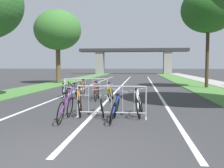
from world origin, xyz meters
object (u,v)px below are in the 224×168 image
bicycle_white_4 (139,105)px  bicycle_yellow_8 (111,94)px  bicycle_silver_5 (65,91)px  bicycle_orange_10 (81,90)px  crowd_barrier_second (86,89)px  bicycle_green_3 (101,105)px  bicycle_black_2 (74,92)px  bicycle_orange_0 (80,105)px  bicycle_purple_6 (66,108)px  bicycle_red_7 (97,93)px  bicycle_blue_9 (115,109)px  tree_right_oak_near (208,10)px  crowd_barrier_nearest (111,102)px  bicycle_teal_1 (98,90)px  tree_left_pine_far (58,30)px

bicycle_white_4 → bicycle_yellow_8: (-1.41, 3.68, -0.03)m
bicycle_silver_5 → bicycle_orange_10: 0.88m
crowd_barrier_second → bicycle_green_3: (1.46, -4.19, -0.16)m
bicycle_yellow_8 → bicycle_black_2: bearing=-6.8°
bicycle_white_4 → bicycle_yellow_8: 3.94m
bicycle_orange_0 → bicycle_purple_6: (-0.19, -1.02, 0.04)m
bicycle_red_7 → bicycle_blue_9: bearing=104.5°
crowd_barrier_second → bicycle_purple_6: size_ratio=1.32×
bicycle_purple_6 → bicycle_orange_10: bearing=97.5°
crowd_barrier_second → bicycle_orange_10: (-0.38, 0.59, -0.15)m
tree_right_oak_near → bicycle_green_3: size_ratio=4.53×
bicycle_orange_10 → crowd_barrier_nearest: bearing=114.1°
tree_right_oak_near → bicycle_purple_6: (-7.28, -12.63, -5.49)m
bicycle_black_2 → bicycle_red_7: 1.20m
bicycle_green_3 → bicycle_silver_5: bicycle_silver_5 is taller
bicycle_silver_5 → bicycle_yellow_8: bicycle_silver_5 is taller
bicycle_orange_0 → bicycle_purple_6: 1.04m
bicycle_green_3 → tree_right_oak_near: bearing=49.9°
bicycle_orange_0 → bicycle_black_2: (-1.26, 3.92, 0.02)m
bicycle_teal_1 → bicycle_white_4: bearing=-71.6°
bicycle_teal_1 → bicycle_orange_10: 0.94m
tree_right_oak_near → bicycle_orange_10: bearing=-140.6°
bicycle_orange_0 → bicycle_orange_10: 5.00m
bicycle_red_7 → tree_left_pine_far: bearing=-65.2°
tree_left_pine_far → crowd_barrier_nearest: bearing=-66.2°
tree_right_oak_near → bicycle_black_2: 12.62m
bicycle_white_4 → crowd_barrier_second: bearing=127.4°
bicycle_silver_5 → bicycle_yellow_8: bearing=-31.0°
bicycle_green_3 → bicycle_silver_5: size_ratio=1.04×
bicycle_purple_6 → bicycle_yellow_8: bearing=78.8°
bicycle_green_3 → bicycle_orange_10: bearing=99.8°
crowd_barrier_nearest → bicycle_purple_6: crowd_barrier_nearest is taller
bicycle_blue_9 → bicycle_purple_6: bearing=-174.9°
bicycle_red_7 → bicycle_green_3: bearing=100.3°
bicycle_green_3 → bicycle_yellow_8: size_ratio=1.03×
bicycle_silver_5 → tree_left_pine_far: bearing=102.4°
bicycle_orange_10 → bicycle_white_4: bearing=124.2°
bicycle_orange_0 → bicycle_blue_9: bearing=-46.7°
bicycle_orange_0 → bicycle_blue_9: size_ratio=0.98×
tree_left_pine_far → bicycle_red_7: bearing=-63.4°
crowd_barrier_nearest → bicycle_red_7: size_ratio=1.41×
tree_right_oak_near → bicycle_purple_6: bearing=-120.0°
tree_right_oak_near → bicycle_green_3: tree_right_oak_near is taller
bicycle_purple_6 → bicycle_orange_0: bearing=78.0°
bicycle_yellow_8 → bicycle_orange_10: 2.09m
tree_right_oak_near → bicycle_blue_9: bearing=-114.7°
crowd_barrier_second → bicycle_red_7: 0.83m
tree_left_pine_far → crowd_barrier_second: bearing=-65.3°
crowd_barrier_second → bicycle_silver_5: crowd_barrier_second is taller
bicycle_orange_0 → bicycle_black_2: bearing=96.5°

